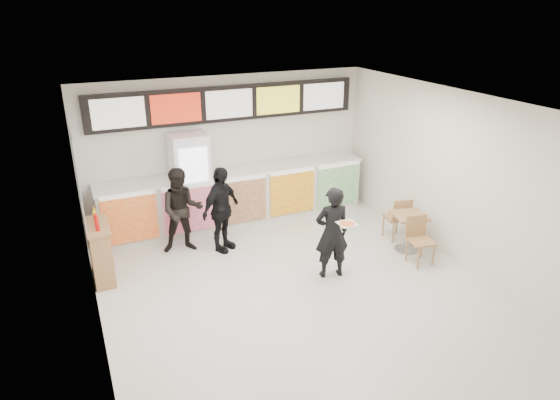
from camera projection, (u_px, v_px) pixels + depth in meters
floor at (303, 295)px, 7.92m from camera, size 7.00×7.00×0.00m
ceiling at (306, 107)px, 6.80m from camera, size 7.00×7.00×0.00m
wall_back at (229, 149)px, 10.32m from camera, size 6.00×0.00×6.00m
wall_left at (90, 247)px, 6.23m from camera, size 0.00×7.00×7.00m
wall_right at (462, 181)px, 8.49m from camera, size 0.00×7.00×7.00m
service_counter at (237, 197)px, 10.32m from camera, size 5.56×0.77×1.14m
menu_board at (228, 103)px, 9.90m from camera, size 5.50×0.14×0.70m
drinks_fridge at (191, 183)px, 9.83m from camera, size 0.70×0.67×2.00m
mirror_panel at (76, 170)px, 8.21m from camera, size 0.01×2.00×1.50m
customer_main at (332, 233)px, 8.21m from camera, size 0.64×0.47×1.59m
customer_left at (182, 211)px, 9.06m from camera, size 0.87×0.74×1.60m
customer_mid at (221, 210)px, 9.08m from camera, size 1.01×0.85×1.62m
pizza_slice at (347, 223)px, 7.70m from camera, size 0.36×0.36×0.02m
cafe_table at (408, 225)px, 9.18m from camera, size 0.70×1.52×0.86m
condiment_ledge at (101, 252)px, 8.22m from camera, size 0.36×0.88×1.18m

